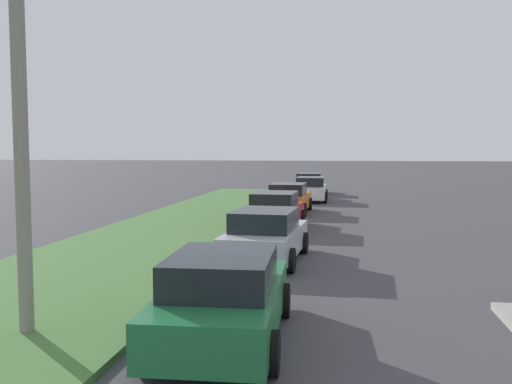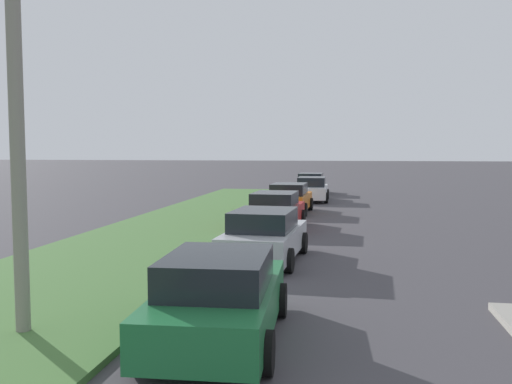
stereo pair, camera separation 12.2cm
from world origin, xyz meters
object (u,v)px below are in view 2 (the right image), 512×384
Objects in this scene: parked_car_green at (219,298)px; parked_car_white at (312,189)px; parked_car_black at (311,184)px; parked_car_red at (275,211)px; parked_car_orange at (289,199)px; parked_car_silver at (265,236)px; streetlight at (37,72)px.

parked_car_green and parked_car_white have the same top height.
parked_car_black is (30.24, 0.51, 0.00)m from parked_car_green.
parked_car_red is at bearing -179.83° from parked_car_black.
parked_car_black is at bearing -1.65° from parked_car_green.
parked_car_red and parked_car_white have the same top height.
parked_car_white is at bearing -2.38° from parked_car_green.
parked_car_green and parked_car_orange have the same top height.
parked_car_orange is at bearing 5.81° from parked_car_silver.
parked_car_silver is (6.51, 0.23, 0.00)m from parked_car_green.
parked_car_silver is 6.28m from parked_car_red.
parked_car_orange is at bearing -0.17° from parked_car_green.
parked_car_red is 1.01× the size of parked_car_black.
parked_car_black is 30.89m from streetlight.
parked_car_orange is (18.38, 0.78, 0.00)m from parked_car_green.
parked_car_black is at bearing 1.43° from parked_car_red.
parked_car_white is (12.06, -0.65, 0.00)m from parked_car_red.
parked_car_orange and parked_car_white have the same top height.
parked_car_red is at bearing 7.87° from parked_car_silver.
parked_car_silver is 23.74m from parked_car_black.
streetlight is (-18.71, 2.15, 3.67)m from parked_car_orange.
parked_car_orange is at bearing 179.63° from parked_car_black.
parked_car_black is (17.48, -0.24, 0.00)m from parked_car_red.
parked_car_white is 1.00× the size of parked_car_black.
parked_car_silver is 0.59× the size of streetlight.
parked_car_orange is (5.62, 0.03, 0.00)m from parked_car_red.
parked_car_black is at bearing 0.76° from parked_car_orange.
parked_car_green and parked_car_silver have the same top height.
streetlight reaches higher than parked_car_white.
parked_car_silver is 11.89m from parked_car_orange.
parked_car_silver is at bearing 178.81° from parked_car_white.
parked_car_black is (5.42, 0.41, 0.00)m from parked_car_white.
parked_car_white is at bearing -3.95° from parked_car_orange.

